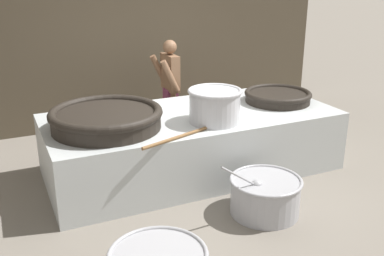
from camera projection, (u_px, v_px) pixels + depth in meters
The scene contains 9 objects.
ground_plane at pixel (192, 169), 6.39m from camera, with size 60.00×60.00×0.00m, color slate.
back_wall at pixel (133, 6), 7.83m from camera, with size 7.41×0.24×4.14m, color #4C4233.
hearth_platform at pixel (192, 142), 6.25m from camera, with size 3.95×1.75×0.83m.
giant_wok_near at pixel (106, 118), 5.51m from camera, with size 1.39×1.39×0.26m.
giant_wok_far at pixel (278, 96), 6.62m from camera, with size 0.99×0.99×0.17m.
stock_pot at pixel (215, 105), 5.71m from camera, with size 0.69×0.69×0.44m.
stirring_paddle at pixel (186, 135), 5.29m from camera, with size 1.13×0.44×0.04m.
cook at pixel (170, 85), 7.40m from camera, with size 0.37×0.58×1.62m.
prep_bowl_vegetables at pixel (265, 194), 5.18m from camera, with size 1.08×0.84×0.77m.
Camera 1 is at (-2.42, -5.30, 2.70)m, focal length 42.00 mm.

